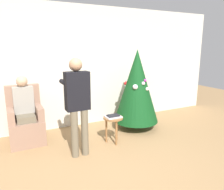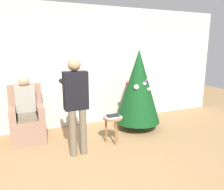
# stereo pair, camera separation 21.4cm
# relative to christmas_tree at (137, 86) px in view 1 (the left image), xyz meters

# --- Properties ---
(ground_plane) EXTENTS (14.00, 14.00, 0.00)m
(ground_plane) POSITION_rel_christmas_tree_xyz_m (-1.25, -1.43, -0.96)
(ground_plane) COLOR #99754C
(wall_back) EXTENTS (8.00, 0.06, 2.70)m
(wall_back) POSITION_rel_christmas_tree_xyz_m (-1.25, 0.80, 0.39)
(wall_back) COLOR beige
(wall_back) RESTS_ON ground_plane
(christmas_tree) EXTENTS (0.98, 0.98, 1.75)m
(christmas_tree) POSITION_rel_christmas_tree_xyz_m (0.00, 0.00, 0.00)
(christmas_tree) COLOR brown
(christmas_tree) RESTS_ON ground_plane
(armchair) EXTENTS (0.62, 0.61, 1.09)m
(armchair) POSITION_rel_christmas_tree_xyz_m (-2.28, 0.32, -0.58)
(armchair) COLOR #93705B
(armchair) RESTS_ON ground_plane
(person_seated) EXTENTS (0.36, 0.46, 1.28)m
(person_seated) POSITION_rel_christmas_tree_xyz_m (-2.28, 0.29, -0.26)
(person_seated) COLOR #6B604C
(person_seated) RESTS_ON ground_plane
(person_standing) EXTENTS (0.41, 0.57, 1.63)m
(person_standing) POSITION_rel_christmas_tree_xyz_m (-1.53, -0.60, 0.01)
(person_standing) COLOR #6B604C
(person_standing) RESTS_ON ground_plane
(side_stool) EXTENTS (0.37, 0.37, 0.51)m
(side_stool) POSITION_rel_christmas_tree_xyz_m (-0.81, -0.45, -0.55)
(side_stool) COLOR olive
(side_stool) RESTS_ON ground_plane
(laptop) EXTENTS (0.29, 0.23, 0.02)m
(laptop) POSITION_rel_christmas_tree_xyz_m (-0.81, -0.45, -0.44)
(laptop) COLOR silver
(laptop) RESTS_ON side_stool
(book) EXTENTS (0.22, 0.15, 0.02)m
(book) POSITION_rel_christmas_tree_xyz_m (-0.81, -0.45, -0.42)
(book) COLOR black
(book) RESTS_ON laptop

